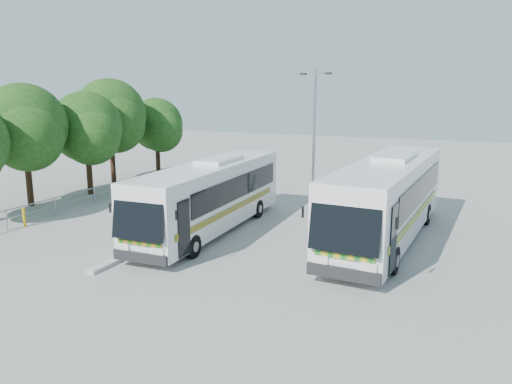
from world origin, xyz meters
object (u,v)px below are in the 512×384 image
at_px(tree_far_e, 157,124).
at_px(coach_adjacent, 387,198).
at_px(tree_far_c, 87,127).
at_px(lamppost, 314,133).
at_px(bollard, 24,217).
at_px(coach_main, 211,195).
at_px(tree_far_b, 25,126).
at_px(tree_far_d, 111,115).

relative_size(tree_far_e, coach_adjacent, 0.46).
xyz_separation_m(tree_far_c, lamppost, (14.12, 1.95, -0.04)).
bearing_deg(lamppost, tree_far_e, 170.39).
relative_size(tree_far_c, coach_adjacent, 0.50).
relative_size(tree_far_e, lamppost, 0.78).
bearing_deg(coach_adjacent, bollard, -160.27).
xyz_separation_m(tree_far_e, coach_main, (11.63, -12.54, -2.13)).
distance_m(tree_far_b, tree_far_d, 7.61).
bearing_deg(tree_far_e, tree_far_b, -91.83).
relative_size(coach_main, lamppost, 1.52).
bearing_deg(tree_far_c, tree_far_e, 93.54).
relative_size(tree_far_d, lamppost, 0.96).
relative_size(coach_main, coach_adjacent, 0.90).
bearing_deg(tree_far_e, coach_adjacent, -28.78).
bearing_deg(tree_far_e, coach_main, -47.17).
xyz_separation_m(tree_far_e, bollard, (2.93, -15.57, -3.41)).
bearing_deg(lamppost, tree_far_d, -173.00).
bearing_deg(tree_far_e, lamppost, -23.12).
height_order(tree_far_b, bollard, tree_far_b).
relative_size(tree_far_d, coach_main, 0.63).
relative_size(lamppost, bollard, 8.06).
distance_m(tree_far_c, coach_main, 12.20).
xyz_separation_m(tree_far_c, coach_main, (11.12, -4.34, -2.51)).
height_order(tree_far_d, lamppost, lamppost).
bearing_deg(coach_main, tree_far_e, 131.24).
bearing_deg(tree_far_d, coach_main, -33.16).
relative_size(tree_far_b, tree_far_e, 1.17).
bearing_deg(tree_far_e, tree_far_d, -98.63).
xyz_separation_m(tree_far_d, bollard, (3.61, -11.07, -4.34)).
bearing_deg(tree_far_d, bollard, -71.93).
height_order(tree_far_b, coach_main, tree_far_b).
bearing_deg(tree_far_b, tree_far_e, 88.17).
xyz_separation_m(tree_far_d, coach_main, (12.31, -8.04, -3.06)).
xyz_separation_m(tree_far_c, bollard, (2.42, -7.37, -3.78)).
xyz_separation_m(tree_far_b, bollard, (3.32, -3.47, -4.09)).
height_order(tree_far_b, lamppost, lamppost).
relative_size(tree_far_b, tree_far_d, 0.95).
distance_m(tree_far_e, lamppost, 15.91).
xyz_separation_m(tree_far_e, lamppost, (14.63, -6.25, 0.33)).
bearing_deg(lamppost, bollard, -127.94).
distance_m(tree_far_b, coach_main, 12.35).
height_order(tree_far_b, tree_far_c, tree_far_b).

